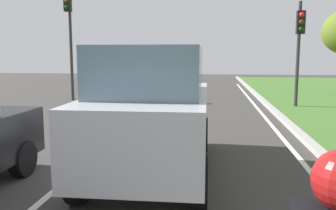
{
  "coord_description": "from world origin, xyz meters",
  "views": [
    {
      "loc": [
        1.78,
        2.95,
        2.13
      ],
      "look_at": [
        0.94,
        9.59,
        1.2
      ],
      "focal_mm": 38.06,
      "sensor_mm": 36.0,
      "label": 1
    }
  ],
  "objects": [
    {
      "name": "ground_plane",
      "position": [
        0.0,
        14.0,
        0.0
      ],
      "size": [
        60.0,
        60.0,
        0.0
      ],
      "primitive_type": "plane",
      "color": "#383533"
    },
    {
      "name": "car_suv_ahead",
      "position": [
        0.72,
        9.21,
        1.17
      ],
      "size": [
        2.03,
        4.53,
        2.28
      ],
      "rotation": [
        0.0,
        0.0,
        0.02
      ],
      "color": "#B7BABF",
      "rests_on": "ground"
    },
    {
      "name": "lane_line_center",
      "position": [
        -0.7,
        14.0,
        0.0
      ],
      "size": [
        0.12,
        32.0,
        0.01
      ],
      "primitive_type": "cube",
      "color": "silver",
      "rests_on": "ground"
    },
    {
      "name": "traffic_light_overhead_left",
      "position": [
        -4.93,
        19.21,
        3.55
      ],
      "size": [
        0.32,
        0.5,
        5.17
      ],
      "color": "#2D2D2D",
      "rests_on": "ground"
    },
    {
      "name": "curb_right",
      "position": [
        4.1,
        14.0,
        0.06
      ],
      "size": [
        0.24,
        48.0,
        0.12
      ],
      "primitive_type": "cube",
      "color": "#9E9B93",
      "rests_on": "ground"
    },
    {
      "name": "lane_line_right_edge",
      "position": [
        3.6,
        14.0,
        0.0
      ],
      "size": [
        0.12,
        32.0,
        0.01
      ],
      "primitive_type": "cube",
      "color": "silver",
      "rests_on": "ground"
    },
    {
      "name": "traffic_light_near_right",
      "position": [
        5.18,
        17.92,
        2.82
      ],
      "size": [
        0.32,
        0.5,
        4.27
      ],
      "color": "#2D2D2D",
      "rests_on": "ground"
    }
  ]
}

